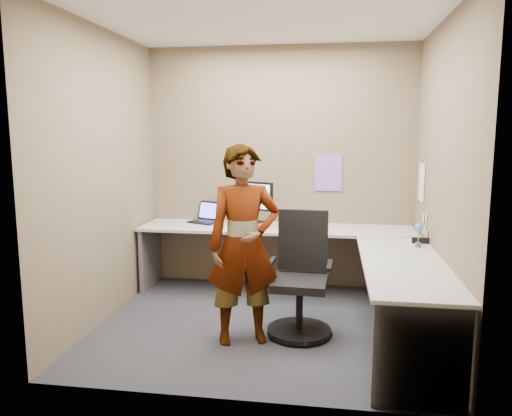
% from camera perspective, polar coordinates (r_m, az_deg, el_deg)
% --- Properties ---
extents(ground, '(3.00, 3.00, 0.00)m').
position_cam_1_polar(ground, '(4.70, 0.83, -13.25)').
color(ground, '#28272D').
rests_on(ground, ground).
extents(wall_back, '(3.00, 0.00, 3.00)m').
position_cam_1_polar(wall_back, '(5.66, 2.68, 4.60)').
color(wall_back, '#726147').
rests_on(wall_back, ground).
extents(wall_right, '(0.00, 2.70, 2.70)m').
position_cam_1_polar(wall_right, '(4.43, 20.50, 2.86)').
color(wall_right, '#726147').
rests_on(wall_right, ground).
extents(wall_left, '(0.00, 2.70, 2.70)m').
position_cam_1_polar(wall_left, '(4.82, -17.13, 3.46)').
color(wall_left, '#726147').
rests_on(wall_left, ground).
extents(ceiling, '(3.00, 3.00, 0.00)m').
position_cam_1_polar(ceiling, '(4.46, 0.92, 20.90)').
color(ceiling, white).
rests_on(ceiling, wall_back).
extents(desk, '(2.98, 2.58, 0.73)m').
position_cam_1_polar(desk, '(4.85, 6.62, -5.30)').
color(desk, '#A6A6A6').
rests_on(desk, ground).
extents(paper_ream, '(0.35, 0.31, 0.06)m').
position_cam_1_polar(paper_ream, '(5.41, -0.27, -1.92)').
color(paper_ream, red).
rests_on(paper_ream, desk).
extents(monitor, '(0.44, 0.23, 0.44)m').
position_cam_1_polar(monitor, '(5.38, -0.25, 1.13)').
color(monitor, black).
rests_on(monitor, paper_ream).
extents(laptop, '(0.40, 0.37, 0.23)m').
position_cam_1_polar(laptop, '(5.74, -5.67, -1.03)').
color(laptop, black).
rests_on(laptop, desk).
extents(trackball_mouse, '(0.12, 0.08, 0.07)m').
position_cam_1_polar(trackball_mouse, '(5.53, 0.03, -1.72)').
color(trackball_mouse, '#B7B7BC').
rests_on(trackball_mouse, desk).
extents(origami, '(0.10, 0.10, 0.06)m').
position_cam_1_polar(origami, '(5.28, -3.35, -2.18)').
color(origami, white).
rests_on(origami, desk).
extents(stapler, '(0.15, 0.04, 0.05)m').
position_cam_1_polar(stapler, '(4.89, 18.27, -3.54)').
color(stapler, black).
rests_on(stapler, desk).
extents(flower, '(0.07, 0.07, 0.22)m').
position_cam_1_polar(flower, '(4.71, 18.09, -2.56)').
color(flower, brown).
rests_on(flower, desk).
extents(calendar_purple, '(0.30, 0.01, 0.40)m').
position_cam_1_polar(calendar_purple, '(5.62, 8.26, 3.97)').
color(calendar_purple, '#846BB7').
rests_on(calendar_purple, wall_back).
extents(calendar_white, '(0.01, 0.28, 0.38)m').
position_cam_1_polar(calendar_white, '(5.32, 18.39, 2.79)').
color(calendar_white, white).
rests_on(calendar_white, wall_right).
extents(sticky_note_a, '(0.01, 0.07, 0.07)m').
position_cam_1_polar(sticky_note_a, '(5.02, 18.88, -1.03)').
color(sticky_note_a, '#F2E059').
rests_on(sticky_note_a, wall_right).
extents(sticky_note_b, '(0.01, 0.07, 0.07)m').
position_cam_1_polar(sticky_note_b, '(5.09, 18.71, -2.38)').
color(sticky_note_b, pink).
rests_on(sticky_note_b, wall_right).
extents(sticky_note_c, '(0.01, 0.07, 0.07)m').
position_cam_1_polar(sticky_note_c, '(4.97, 18.94, -2.87)').
color(sticky_note_c, pink).
rests_on(sticky_note_c, wall_right).
extents(sticky_note_d, '(0.01, 0.07, 0.07)m').
position_cam_1_polar(sticky_note_d, '(5.17, 18.58, -1.08)').
color(sticky_note_d, '#F2E059').
rests_on(sticky_note_d, wall_right).
extents(office_chair, '(0.56, 0.56, 1.06)m').
position_cam_1_polar(office_chair, '(4.42, 5.10, -8.77)').
color(office_chair, black).
rests_on(office_chair, ground).
extents(person, '(0.71, 0.58, 1.66)m').
position_cam_1_polar(person, '(4.14, -1.41, -4.26)').
color(person, '#999399').
rests_on(person, ground).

